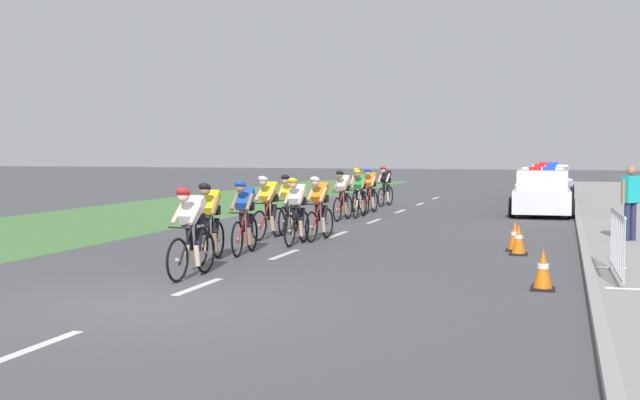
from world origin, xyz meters
The scene contains 24 objects.
ground_plane centered at (0.00, 0.00, 0.00)m, with size 160.00×160.00×0.00m, color #4C4C51.
kerb_edge centered at (5.89, 14.00, 0.07)m, with size 0.16×60.00×0.13m, color #9E9E99.
grass_verge centered at (-8.14, 14.00, 0.00)m, with size 7.00×60.00×0.01m, color #4C7F42.
lane_markings_centre centered at (0.00, 11.57, 0.00)m, with size 0.14×29.60×0.01m.
cyclist_lead centered at (-0.49, 2.32, 0.79)m, with size 0.42×1.72×1.56m.
cyclist_second centered at (-1.01, 4.16, 0.79)m, with size 0.45×1.72×1.56m.
cyclist_third centered at (-0.81, 5.39, 0.79)m, with size 0.44×1.72×1.56m.
cyclist_fourth centered at (-0.31, 7.24, 0.79)m, with size 0.42×1.72×1.56m.
cyclist_fifth centered at (-1.34, 8.17, 0.79)m, with size 0.45×1.72×1.56m.
cyclist_sixth centered at (-0.08, 8.24, 0.79)m, with size 0.44×1.72×1.56m.
cyclist_seventh centered at (-1.26, 9.39, 0.79)m, with size 0.42×1.72×1.56m.
cyclist_eighth centered at (-0.99, 13.60, 0.79)m, with size 0.44×1.72×1.56m.
cyclist_ninth centered at (-0.75, 14.74, 0.79)m, with size 0.42×1.72×1.56m.
cyclist_tenth centered at (-0.84, 16.53, 0.79)m, with size 0.43×1.72×1.56m.
cyclist_eleventh centered at (-1.49, 17.40, 0.79)m, with size 0.42×1.72×1.56m.
cyclist_twelfth centered at (-1.05, 19.92, 0.79)m, with size 0.45×1.72×1.56m.
police_car_nearest centered at (4.76, 17.52, 0.68)m, with size 2.09×4.44×1.59m.
police_car_second centered at (4.76, 23.01, 0.68)m, with size 2.27×4.53×1.59m.
police_car_third centered at (4.76, 28.34, 0.68)m, with size 2.30×4.54×1.59m.
crowd_barrier_front centered at (6.26, 3.53, 0.65)m, with size 0.55×2.32×1.07m.
traffic_cone_near centered at (4.48, 7.56, 0.31)m, with size 0.36×0.36×0.64m.
traffic_cone_mid centered at (5.17, 2.84, 0.31)m, with size 0.36×0.36×0.64m.
traffic_cone_far centered at (4.59, 6.92, 0.31)m, with size 0.36×0.36×0.64m.
spectator_middle centered at (6.88, 9.22, 1.08)m, with size 0.44×0.40×1.68m.
Camera 1 is at (5.44, -9.58, 2.14)m, focal length 44.35 mm.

